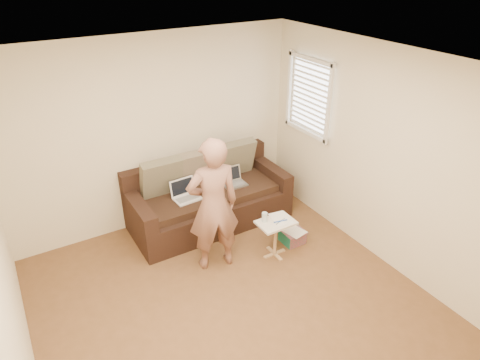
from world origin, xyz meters
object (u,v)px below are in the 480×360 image
(laptop_white, at_px, (188,199))
(striped_box, at_px, (292,236))
(side_table, at_px, (275,238))
(sofa, at_px, (210,196))
(person, at_px, (213,205))
(drinking_glass, at_px, (265,217))
(laptop_silver, at_px, (235,185))

(laptop_white, relative_size, striped_box, 1.18)
(side_table, bearing_deg, sofa, 108.32)
(person, bearing_deg, sofa, -103.62)
(drinking_glass, relative_size, striped_box, 0.41)
(drinking_glass, bearing_deg, sofa, 103.79)
(laptop_white, bearing_deg, striped_box, -44.48)
(laptop_white, relative_size, side_table, 0.70)
(laptop_silver, xyz_separation_m, striped_box, (0.34, -0.93, -0.43))
(laptop_white, bearing_deg, sofa, 6.73)
(sofa, xyz_separation_m, drinking_glass, (0.25, -1.00, 0.14))
(laptop_white, bearing_deg, drinking_glass, -61.07)
(sofa, relative_size, striped_box, 7.45)
(sofa, height_order, drinking_glass, sofa)
(side_table, relative_size, drinking_glass, 4.19)
(laptop_silver, height_order, laptop_white, laptop_white)
(laptop_white, height_order, side_table, laptop_white)
(laptop_silver, height_order, striped_box, laptop_silver)
(sofa, xyz_separation_m, striped_box, (0.72, -0.99, -0.33))
(side_table, relative_size, striped_box, 1.70)
(laptop_white, bearing_deg, laptop_silver, -3.41)
(sofa, distance_m, laptop_silver, 0.39)
(drinking_glass, bearing_deg, striped_box, 2.09)
(sofa, xyz_separation_m, laptop_white, (-0.36, -0.07, 0.10))
(laptop_silver, height_order, drinking_glass, laptop_silver)
(striped_box, bearing_deg, sofa, 125.99)
(striped_box, bearing_deg, laptop_silver, 110.15)
(laptop_silver, xyz_separation_m, laptop_white, (-0.74, -0.01, 0.00))
(laptop_white, xyz_separation_m, side_table, (0.72, -1.02, -0.27))
(drinking_glass, bearing_deg, laptop_white, 122.93)
(striped_box, bearing_deg, laptop_white, 139.52)
(striped_box, bearing_deg, side_table, -164.14)
(laptop_silver, relative_size, side_table, 0.65)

